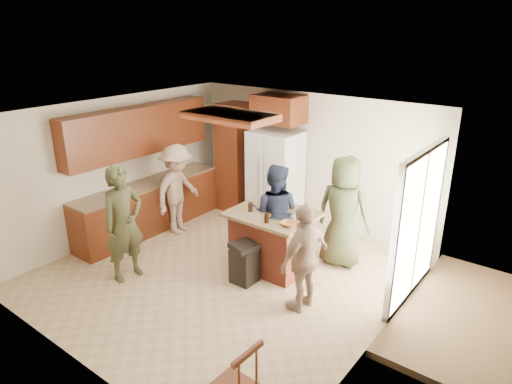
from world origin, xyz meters
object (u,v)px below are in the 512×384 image
Objects in this scene: person_side_right at (304,258)px; person_counter at (178,189)px; person_behind_left at (275,214)px; kitchen_island at (272,239)px; trash_bin at (244,263)px; person_front_left at (124,224)px; refrigerator at (275,178)px; person_behind_right at (343,212)px.

person_counter reaches higher than person_side_right.
person_side_right is 3.19m from person_counter.
person_counter is at bearing -14.27° from person_behind_left.
person_behind_left is 0.40m from kitchen_island.
trash_bin is (-0.06, -0.63, -0.16)m from kitchen_island.
person_behind_left is 1.35m from person_side_right.
person_front_left is at bearing -170.61° from person_counter.
kitchen_island is 2.03× the size of trash_bin.
refrigerator is at bearing -129.31° from person_side_right.
person_behind_left is 1.59m from refrigerator.
person_side_right is (0.17, -1.42, -0.14)m from person_behind_right.
person_behind_right is at bearing 57.85° from trash_bin.
person_side_right is 2.40× the size of trash_bin.
person_counter is at bearing -128.02° from refrigerator.
trash_bin is (0.93, -2.10, -0.58)m from refrigerator.
refrigerator is at bearing 123.94° from kitchen_island.
person_behind_left is at bearing 114.24° from kitchen_island.
person_behind_left is at bearing 91.20° from trash_bin.
person_behind_right is at bearing -85.46° from person_counter.
person_side_right is at bearing -111.90° from person_counter.
refrigerator is at bearing -24.93° from person_behind_right.
person_behind_right is 1.19× the size of person_side_right.
kitchen_island is at bearing 95.60° from person_behind_left.
refrigerator reaches higher than person_counter.
person_behind_right reaches higher than person_front_left.
kitchen_island is 0.65m from trash_bin.
refrigerator reaches higher than person_side_right.
person_behind_right reaches higher than person_counter.
kitchen_island is at bearing -100.17° from person_counter.
refrigerator is (-1.98, 2.13, 0.14)m from person_side_right.
person_counter is at bearing 24.56° from person_front_left.
person_behind_right reaches higher than trash_bin.
person_side_right is at bearing -47.13° from refrigerator.
person_behind_right reaches higher than kitchen_island.
person_front_left is 1.07× the size of person_behind_left.
person_side_right is 1.18× the size of kitchen_island.
trash_bin is at bearing -66.13° from refrigerator.
person_front_left is at bearing -134.77° from kitchen_island.
person_side_right reaches higher than trash_bin.
person_behind_left is 0.95m from trash_bin.
person_counter is (-2.05, -0.16, 0.01)m from person_behind_left.
person_front_left is at bearing -147.58° from trash_bin.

